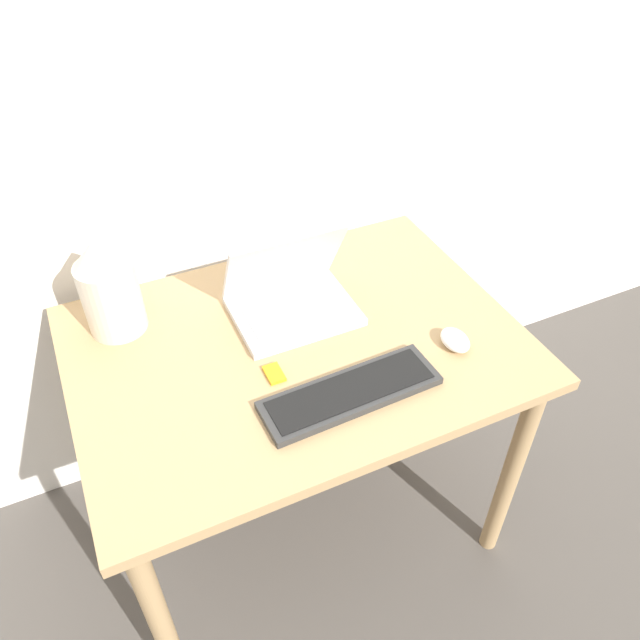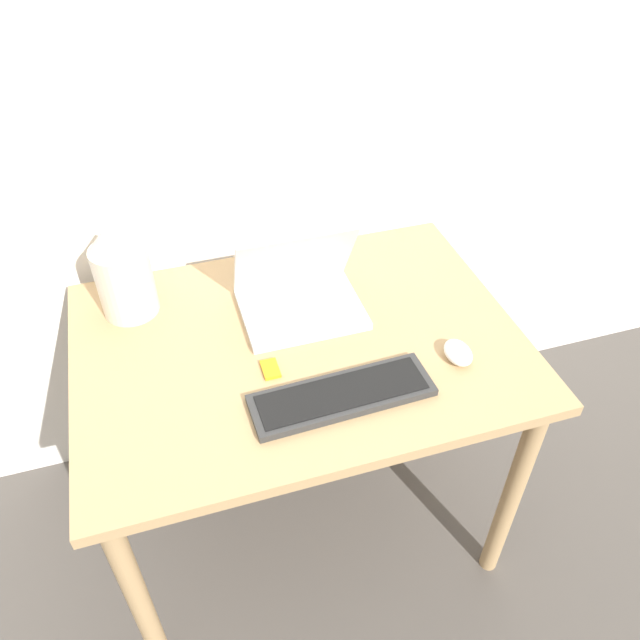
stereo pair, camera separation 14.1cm
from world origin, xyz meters
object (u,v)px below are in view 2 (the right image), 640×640
at_px(vase, 122,268).
at_px(mp3_player, 270,369).
at_px(laptop, 299,292).
at_px(mouse, 458,353).
at_px(keyboard, 342,395).

relative_size(vase, mp3_player, 4.51).
height_order(laptop, vase, vase).
bearing_deg(vase, laptop, -15.82).
bearing_deg(mouse, keyboard, -172.78).
xyz_separation_m(laptop, keyboard, (0.01, -0.33, -0.04)).
bearing_deg(laptop, mp3_player, -121.92).
relative_size(laptop, mouse, 3.45).
distance_m(mouse, vase, 0.83).
bearing_deg(keyboard, mouse, 7.22).
relative_size(laptop, vase, 1.12).
bearing_deg(laptop, vase, 164.18).
bearing_deg(mouse, mp3_player, 168.01).
distance_m(keyboard, vase, 0.62).
bearing_deg(laptop, mouse, -43.73).
bearing_deg(keyboard, vase, 133.11).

